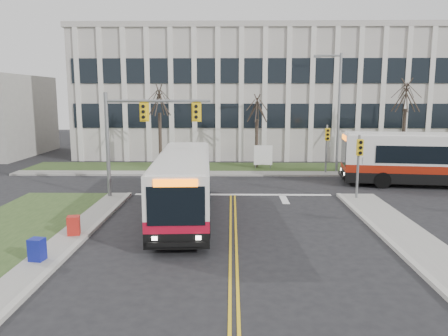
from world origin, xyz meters
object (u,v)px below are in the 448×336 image
bus_main (184,186)px  streetlight (337,106)px  newspaper_box_blue (37,251)px  newspaper_box_red (74,227)px  directory_sign (263,155)px  bus_cross (444,161)px

bus_main → streetlight: bearing=47.3°
newspaper_box_blue → newspaper_box_red: (0.26, 2.94, 0.00)m
directory_sign → newspaper_box_blue: size_ratio=2.11×
bus_main → newspaper_box_red: 5.72m
bus_main → newspaper_box_red: bearing=-143.8°
bus_cross → newspaper_box_blue: bus_cross is taller
directory_sign → streetlight: bearing=-13.2°
streetlight → bus_main: (-10.49, -12.75, -3.66)m
bus_main → bus_cross: bearing=21.3°
streetlight → bus_cross: size_ratio=0.71×
directory_sign → newspaper_box_red: bearing=-117.8°
streetlight → newspaper_box_blue: bearing=-128.1°
directory_sign → bus_main: size_ratio=0.17×
directory_sign → newspaper_box_red: (-9.30, -17.63, -0.70)m
newspaper_box_blue → newspaper_box_red: bearing=94.0°
bus_cross → newspaper_box_red: bearing=-54.4°
newspaper_box_blue → directory_sign: bearing=74.1°
streetlight → newspaper_box_red: (-14.83, -16.33, -4.72)m
bus_cross → directory_sign: bearing=-112.0°
directory_sign → bus_main: bearing=-109.5°
newspaper_box_red → bus_main: bearing=27.6°
bus_main → newspaper_box_blue: bearing=-128.5°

